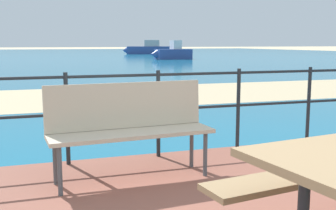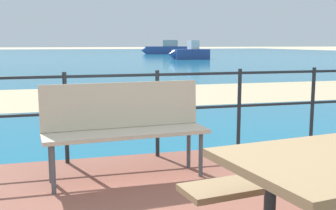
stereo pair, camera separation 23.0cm
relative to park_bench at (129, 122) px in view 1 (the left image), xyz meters
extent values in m
cube|color=#196B8E|center=(0.47, 38.13, -0.59)|extent=(90.00, 90.00, 0.01)
cube|color=tan|center=(0.47, 6.38, -0.59)|extent=(54.02, 4.41, 0.01)
cube|color=#8C704C|center=(0.94, -1.62, -0.07)|extent=(1.85, 0.51, 0.04)
cube|color=#BCAD93|center=(0.01, -0.08, -0.09)|extent=(1.53, 0.51, 0.04)
cube|color=#BCAD93|center=(-0.01, 0.10, 0.14)|extent=(1.51, 0.17, 0.43)
cylinder|color=#4C5156|center=(-0.66, -0.28, -0.31)|extent=(0.04, 0.04, 0.44)
cylinder|color=#4C5156|center=(-0.68, 0.02, -0.31)|extent=(0.04, 0.04, 0.44)
cylinder|color=#4C5156|center=(0.69, -0.18, -0.31)|extent=(0.04, 0.04, 0.44)
cylinder|color=#4C5156|center=(0.67, 0.12, -0.31)|extent=(0.04, 0.04, 0.44)
cylinder|color=#1E2328|center=(-0.52, 0.61, -0.05)|extent=(0.04, 0.04, 0.96)
cylinder|color=#1E2328|center=(0.47, 0.61, -0.05)|extent=(0.04, 0.04, 0.96)
cylinder|color=#1E2328|center=(1.45, 0.61, -0.05)|extent=(0.04, 0.04, 0.96)
cylinder|color=#1E2328|center=(2.43, 0.61, -0.05)|extent=(0.04, 0.04, 0.96)
cylinder|color=#1E2328|center=(0.47, 0.61, 0.38)|extent=(5.90, 0.03, 0.03)
cylinder|color=#1E2328|center=(0.47, 0.61, 0.00)|extent=(5.90, 0.03, 0.03)
cube|color=#2D478C|center=(11.96, 42.42, -0.14)|extent=(5.04, 1.93, 0.88)
cube|color=#A5A8AD|center=(12.33, 42.35, 0.66)|extent=(1.84, 1.07, 0.73)
cone|color=#2D478C|center=(9.29, 42.98, -0.14)|extent=(0.65, 0.88, 0.79)
cube|color=#2D478C|center=(9.94, 27.70, -0.19)|extent=(2.95, 1.44, 0.79)
cube|color=silver|center=(10.15, 27.72, 0.56)|extent=(0.77, 0.94, 0.70)
cone|color=#2D478C|center=(8.26, 27.57, -0.19)|extent=(0.55, 0.75, 0.71)
camera|label=1|loc=(-0.83, -3.66, 0.73)|focal=43.84mm
camera|label=2|loc=(-0.61, -3.72, 0.73)|focal=43.84mm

